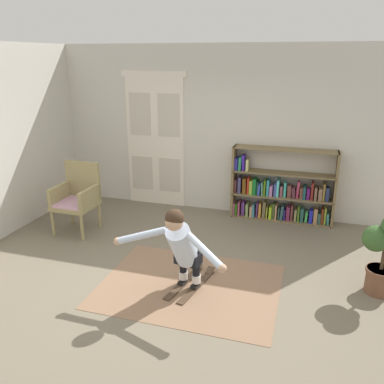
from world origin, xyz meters
The scene contains 8 objects.
ground_plane centered at (0.00, 0.00, 0.00)m, with size 7.20×7.20×0.00m, color #706553.
back_wall centered at (0.00, 2.60, 1.45)m, with size 6.00×0.10×2.90m, color beige.
double_door centered at (-1.23, 2.54, 1.23)m, with size 1.22×0.05×2.45m.
rug centered at (0.24, -0.10, 0.00)m, with size 2.17×1.68×0.01m, color #89674D.
bookshelf centered at (1.07, 2.39, 0.49)m, with size 1.72×0.30×1.25m.
wicker_chair centered at (-1.97, 1.00, 0.58)m, with size 0.61×0.61×1.10m.
skis_pair centered at (0.25, -0.07, 0.02)m, with size 0.43×0.89×0.07m.
person_skier centered at (0.21, -0.29, 0.65)m, with size 1.40×0.81×1.05m.
Camera 1 is at (1.53, -4.23, 2.69)m, focal length 37.60 mm.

